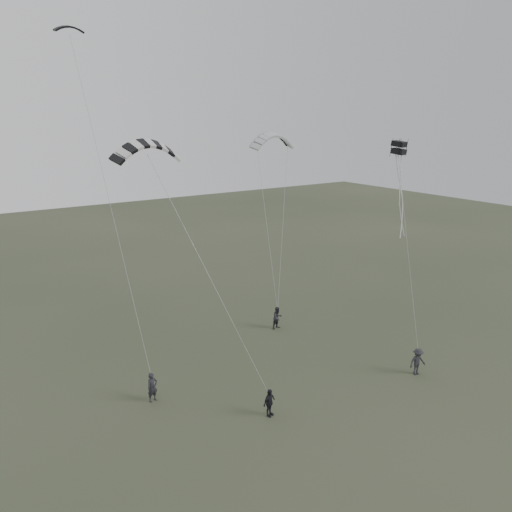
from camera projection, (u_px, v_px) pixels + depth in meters
ground at (302, 401)px, 27.19m from camera, size 140.00×140.00×0.00m
flyer_left at (152, 387)px, 26.97m from camera, size 0.66×0.49×1.65m
flyer_right at (278, 318)px, 36.34m from camera, size 0.87×0.72×1.64m
flyer_center at (269, 403)px, 25.64m from camera, size 0.95×0.61×1.51m
flyer_far at (418, 362)px, 29.78m from camera, size 1.18×0.82×1.67m
kite_dark_small at (69, 27)px, 28.95m from camera, size 1.70×0.66×0.63m
kite_pale_large at (273, 135)px, 37.70m from camera, size 3.86×1.59×1.76m
kite_striped at (146, 143)px, 23.92m from camera, size 3.46×1.44×1.52m
kite_box at (399, 148)px, 29.81m from camera, size 0.94×1.00×0.85m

